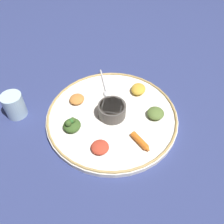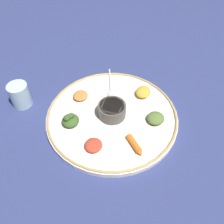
# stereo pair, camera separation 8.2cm
# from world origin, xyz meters

# --- Properties ---
(ground_plane) EXTENTS (2.40, 2.40, 0.00)m
(ground_plane) POSITION_xyz_m (0.00, 0.00, 0.00)
(ground_plane) COLOR navy
(platter) EXTENTS (0.46, 0.46, 0.02)m
(platter) POSITION_xyz_m (0.00, 0.00, 0.01)
(platter) COLOR white
(platter) RESTS_ON ground_plane
(platter_rim) EXTENTS (0.45, 0.45, 0.01)m
(platter_rim) POSITION_xyz_m (0.00, 0.00, 0.02)
(platter_rim) COLOR tan
(platter_rim) RESTS_ON platter
(center_bowl) EXTENTS (0.10, 0.10, 0.05)m
(center_bowl) POSITION_xyz_m (0.00, 0.00, 0.04)
(center_bowl) COLOR #4C4742
(center_bowl) RESTS_ON platter
(spoon) EXTENTS (0.12, 0.13, 0.01)m
(spoon) POSITION_xyz_m (-0.10, 0.10, 0.02)
(spoon) COLOR silver
(spoon) RESTS_ON platter
(greens_pile) EXTENTS (0.07, 0.07, 0.05)m
(greens_pile) POSITION_xyz_m (-0.08, -0.12, 0.04)
(greens_pile) COLOR #385623
(greens_pile) RESTS_ON platter
(carrot_near_spoon) EXTENTS (0.08, 0.05, 0.02)m
(carrot_near_spoon) POSITION_xyz_m (0.14, -0.06, 0.03)
(carrot_near_spoon) COLOR orange
(carrot_near_spoon) RESTS_ON platter
(mound_squash) EXTENTS (0.06, 0.06, 0.02)m
(mound_squash) POSITION_xyz_m (-0.14, -0.01, 0.03)
(mound_squash) COLOR #C67A38
(mound_squash) RESTS_ON platter
(mound_lentil_yellow) EXTENTS (0.07, 0.07, 0.03)m
(mound_lentil_yellow) POSITION_xyz_m (0.02, 0.15, 0.03)
(mound_lentil_yellow) COLOR gold
(mound_lentil_yellow) RESTS_ON platter
(mound_collards) EXTENTS (0.06, 0.06, 0.03)m
(mound_collards) POSITION_xyz_m (0.13, 0.07, 0.03)
(mound_collards) COLOR #567033
(mound_collards) RESTS_ON platter
(mound_berbere_red) EXTENTS (0.06, 0.06, 0.02)m
(mound_berbere_red) POSITION_xyz_m (0.04, -0.14, 0.03)
(mound_berbere_red) COLOR #B73D28
(mound_berbere_red) RESTS_ON platter
(drinking_glass) EXTENTS (0.07, 0.07, 0.09)m
(drinking_glass) POSITION_xyz_m (-0.30, -0.16, 0.04)
(drinking_glass) COLOR silver
(drinking_glass) RESTS_ON ground_plane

